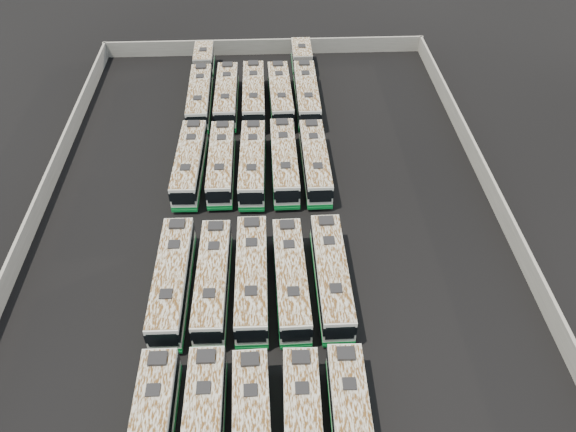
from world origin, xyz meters
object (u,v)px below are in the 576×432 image
(bus_midback_left, at_px, (221,163))
(bus_midback_center, at_px, (253,163))
(bus_midback_right, at_px, (284,161))
(bus_midfront_far_left, at_px, (173,280))
(bus_front_far_right, at_px, (352,431))
(bus_midback_far_right, at_px, (315,162))
(bus_back_right, at_px, (280,95))
(bus_back_far_right, at_px, (305,81))
(bus_midback_far_left, at_px, (190,163))
(bus_back_left, at_px, (227,96))
(bus_back_center, at_px, (254,95))
(bus_midfront_left, at_px, (213,280))
(bus_back_far_left, at_px, (201,84))
(bus_midfront_far_right, at_px, (331,275))
(bus_midfront_center, at_px, (252,278))
(bus_midfront_right, at_px, (291,279))

(bus_midback_left, distance_m, bus_midback_center, 3.26)
(bus_midback_right, bearing_deg, bus_midfront_far_left, -122.11)
(bus_front_far_right, relative_size, bus_midback_left, 1.00)
(bus_midback_right, bearing_deg, bus_midback_far_right, -3.39)
(bus_back_right, relative_size, bus_back_far_right, 0.64)
(bus_midback_right, relative_size, bus_back_right, 1.00)
(bus_midfront_far_left, bearing_deg, bus_midback_far_left, 90.29)
(bus_back_left, bearing_deg, bus_back_center, -0.08)
(bus_front_far_right, height_order, bus_midfront_left, bus_midfront_left)
(bus_back_center, bearing_deg, bus_back_right, -1.13)
(bus_back_far_left, xyz_separation_m, bus_back_right, (9.84, -3.06, 0.02))
(bus_midfront_far_right, height_order, bus_back_far_right, bus_back_far_right)
(bus_front_far_right, height_order, bus_back_far_right, bus_back_far_right)
(bus_back_far_left, bearing_deg, bus_front_far_right, -75.06)
(bus_midfront_left, relative_size, bus_midback_center, 0.98)
(bus_back_left, bearing_deg, bus_midback_center, -76.82)
(bus_midfront_far_right, relative_size, bus_back_left, 1.01)
(bus_midfront_left, bearing_deg, bus_back_far_left, 96.65)
(bus_midback_far_left, height_order, bus_back_left, bus_midback_far_left)
(bus_midback_far_left, relative_size, bus_back_center, 0.99)
(bus_back_right, height_order, bus_back_far_right, bus_back_far_right)
(bus_midfront_center, height_order, bus_midback_right, bus_midfront_center)
(bus_midfront_far_right, height_order, bus_midback_far_right, bus_midfront_far_right)
(bus_back_left, height_order, bus_back_far_right, bus_back_far_right)
(bus_midfront_far_right, distance_m, bus_back_right, 29.76)
(bus_midfront_right, relative_size, bus_back_center, 0.97)
(bus_midfront_center, xyz_separation_m, bus_back_center, (0.12, 29.60, 0.02))
(bus_midfront_far_left, bearing_deg, bus_midfront_left, -0.88)
(bus_midback_left, relative_size, bus_back_center, 0.96)
(bus_midback_right, height_order, bus_back_far_right, bus_back_far_right)
(bus_midfront_far_left, height_order, bus_midfront_far_right, bus_midfront_far_left)
(bus_midback_far_right, bearing_deg, bus_back_far_right, 89.29)
(bus_midfront_left, xyz_separation_m, bus_midback_right, (6.54, 16.08, 0.04))
(bus_back_left, bearing_deg, bus_midfront_center, -83.71)
(bus_back_far_left, bearing_deg, bus_midfront_left, -85.20)
(bus_midfront_right, height_order, bus_midback_far_right, bus_midback_far_right)
(bus_midfront_right, relative_size, bus_midback_far_right, 1.00)
(bus_midfront_center, height_order, bus_back_center, bus_back_center)
(bus_back_far_left, height_order, bus_back_left, bus_back_left)
(bus_midback_far_left, bearing_deg, bus_midfront_far_right, -49.46)
(bus_back_far_right, bearing_deg, bus_back_right, -135.48)
(bus_back_far_left, height_order, bus_back_center, bus_back_center)
(bus_midback_left, bearing_deg, bus_midfront_left, -89.96)
(bus_midfront_far_right, bearing_deg, bus_midback_far_right, 90.05)
(bus_midfront_center, height_order, bus_midback_far_right, bus_midfront_center)
(bus_midfront_right, xyz_separation_m, bus_back_far_left, (-9.71, 32.81, 0.01))
(bus_front_far_right, relative_size, bus_back_far_left, 0.64)
(bus_midfront_center, relative_size, bus_midback_left, 1.03)
(bus_midback_center, xyz_separation_m, bus_back_right, (3.35, 13.73, 0.00))
(bus_midfront_right, distance_m, bus_midback_center, 16.34)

